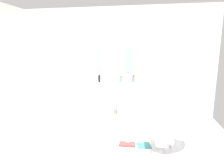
% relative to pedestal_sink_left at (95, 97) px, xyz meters
% --- Properties ---
extents(ground_plane, '(4.80, 3.60, 0.04)m').
position_rel_pedestal_sink_left_xyz_m(ground_plane, '(0.39, -1.27, -0.49)').
color(ground_plane, silver).
extents(rear_partition, '(4.80, 0.10, 2.60)m').
position_rel_pedestal_sink_left_xyz_m(rear_partition, '(0.39, 0.38, 0.83)').
color(rear_partition, silver).
rests_on(rear_partition, ground_plane).
extents(pedestal_sink_left, '(0.49, 0.49, 0.96)m').
position_rel_pedestal_sink_left_xyz_m(pedestal_sink_left, '(0.00, 0.00, 0.00)').
color(pedestal_sink_left, white).
rests_on(pedestal_sink_left, ground_plane).
extents(pedestal_sink_right, '(0.49, 0.49, 0.96)m').
position_rel_pedestal_sink_left_xyz_m(pedestal_sink_right, '(0.78, 0.00, 0.00)').
color(pedestal_sink_right, white).
rests_on(pedestal_sink_right, ground_plane).
extents(vanity_mirror_left, '(0.22, 0.03, 0.61)m').
position_rel_pedestal_sink_left_xyz_m(vanity_mirror_left, '(0.00, 0.31, 0.89)').
color(vanity_mirror_left, '#8C9EA8').
extents(vanity_mirror_right, '(0.22, 0.03, 0.61)m').
position_rel_pedestal_sink_left_xyz_m(vanity_mirror_right, '(0.78, 0.31, 0.89)').
color(vanity_mirror_right, '#8C9EA8').
extents(lounge_chair, '(1.03, 1.03, 0.65)m').
position_rel_pedestal_sink_left_xyz_m(lounge_chair, '(1.60, -1.32, -0.12)').
color(lounge_chair, '#B7BABF').
rests_on(lounge_chair, ground_plane).
extents(towel_rack, '(0.37, 0.22, 0.95)m').
position_rel_pedestal_sink_left_xyz_m(towel_rack, '(-1.21, -1.08, 0.16)').
color(towel_rack, '#B7BABF').
rests_on(towel_rack, ground_plane).
extents(area_rug, '(0.92, 0.89, 0.01)m').
position_rel_pedestal_sink_left_xyz_m(area_rug, '(0.97, -1.31, -0.46)').
color(area_rug, white).
rests_on(area_rug, ground_plane).
extents(magazine_red, '(0.29, 0.16, 0.03)m').
position_rel_pedestal_sink_left_xyz_m(magazine_red, '(0.91, -1.31, -0.44)').
color(magazine_red, '#B73838').
rests_on(magazine_red, area_rug).
extents(magazine_teal, '(0.27, 0.25, 0.02)m').
position_rel_pedestal_sink_left_xyz_m(magazine_teal, '(1.19, -1.29, -0.45)').
color(magazine_teal, teal).
rests_on(magazine_teal, area_rug).
extents(coffee_mug, '(0.08, 0.08, 0.10)m').
position_rel_pedestal_sink_left_xyz_m(coffee_mug, '(0.91, -1.25, -0.41)').
color(coffee_mug, white).
rests_on(coffee_mug, area_rug).
extents(soap_bottle_black, '(0.06, 0.06, 0.18)m').
position_rel_pedestal_sink_left_xyz_m(soap_bottle_black, '(0.14, -0.09, 0.47)').
color(soap_bottle_black, black).
rests_on(soap_bottle_black, pedestal_sink_left).
extents(soap_bottle_amber, '(0.06, 0.06, 0.17)m').
position_rel_pedestal_sink_left_xyz_m(soap_bottle_amber, '(0.92, 0.09, 0.47)').
color(soap_bottle_amber, '#C68C38').
rests_on(soap_bottle_amber, pedestal_sink_right).
extents(soap_bottle_clear, '(0.05, 0.05, 0.12)m').
position_rel_pedestal_sink_left_xyz_m(soap_bottle_clear, '(-0.12, -0.06, 0.44)').
color(soap_bottle_clear, silver).
rests_on(soap_bottle_clear, pedestal_sink_left).
extents(soap_bottle_green, '(0.06, 0.06, 0.15)m').
position_rel_pedestal_sink_left_xyz_m(soap_bottle_green, '(0.63, -0.02, 0.46)').
color(soap_bottle_green, '#59996B').
rests_on(soap_bottle_green, pedestal_sink_right).
extents(soap_bottle_white, '(0.04, 0.04, 0.12)m').
position_rel_pedestal_sink_left_xyz_m(soap_bottle_white, '(-0.11, 0.10, 0.44)').
color(soap_bottle_white, white).
rests_on(soap_bottle_white, pedestal_sink_left).
extents(soap_bottle_blue, '(0.05, 0.05, 0.15)m').
position_rel_pedestal_sink_left_xyz_m(soap_bottle_blue, '(0.90, 0.03, 0.46)').
color(soap_bottle_blue, '#4C72B7').
rests_on(soap_bottle_blue, pedestal_sink_right).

